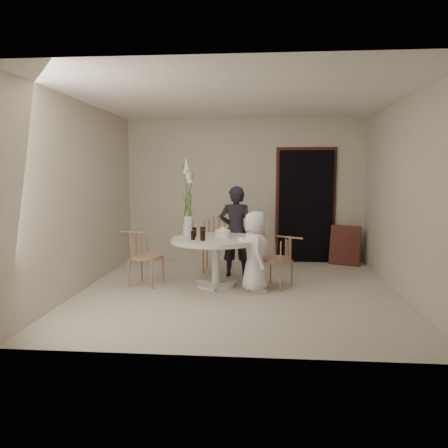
# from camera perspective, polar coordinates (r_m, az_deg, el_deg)

# --- Properties ---
(ground) EXTENTS (4.50, 4.50, 0.00)m
(ground) POSITION_cam_1_polar(r_m,az_deg,el_deg) (6.34, 1.90, -8.74)
(ground) COLOR beige
(ground) RESTS_ON ground
(room_shell) EXTENTS (4.50, 4.50, 4.50)m
(room_shell) POSITION_cam_1_polar(r_m,az_deg,el_deg) (6.11, 1.96, 6.07)
(room_shell) COLOR white
(room_shell) RESTS_ON ground
(doorway) EXTENTS (1.00, 0.10, 2.10)m
(doorway) POSITION_cam_1_polar(r_m,az_deg,el_deg) (8.36, 10.61, 2.24)
(doorway) COLOR black
(doorway) RESTS_ON ground
(door_trim) EXTENTS (1.12, 0.03, 2.22)m
(door_trim) POSITION_cam_1_polar(r_m,az_deg,el_deg) (8.39, 10.59, 2.67)
(door_trim) COLOR maroon
(door_trim) RESTS_ON ground
(table) EXTENTS (1.33, 1.33, 0.73)m
(table) POSITION_cam_1_polar(r_m,az_deg,el_deg) (6.47, -1.06, -2.82)
(table) COLOR silver
(table) RESTS_ON ground
(picture_frame) EXTENTS (0.57, 0.36, 0.73)m
(picture_frame) POSITION_cam_1_polar(r_m,az_deg,el_deg) (8.30, 15.51, -2.70)
(picture_frame) COLOR maroon
(picture_frame) RESTS_ON ground
(chair_far) EXTENTS (0.54, 0.58, 0.94)m
(chair_far) POSITION_cam_1_polar(r_m,az_deg,el_deg) (7.63, -0.74, -1.39)
(chair_far) COLOR tan
(chair_far) RESTS_ON ground
(chair_right) EXTENTS (0.59, 0.57, 0.79)m
(chair_right) POSITION_cam_1_polar(r_m,az_deg,el_deg) (6.41, 7.64, -3.96)
(chair_right) COLOR tan
(chair_right) RESTS_ON ground
(chair_left) EXTENTS (0.55, 0.52, 0.82)m
(chair_left) POSITION_cam_1_polar(r_m,az_deg,el_deg) (6.69, -11.01, -3.38)
(chair_left) COLOR tan
(chair_left) RESTS_ON ground
(girl) EXTENTS (0.56, 0.38, 1.48)m
(girl) POSITION_cam_1_polar(r_m,az_deg,el_deg) (7.08, 1.58, -0.98)
(girl) COLOR black
(girl) RESTS_ON ground
(boy) EXTENTS (0.45, 0.62, 1.15)m
(boy) POSITION_cam_1_polar(r_m,az_deg,el_deg) (6.20, 4.08, -3.63)
(boy) COLOR white
(boy) RESTS_ON ground
(birthday_cake) EXTENTS (0.23, 0.23, 0.16)m
(birthday_cake) POSITION_cam_1_polar(r_m,az_deg,el_deg) (6.49, -0.17, -1.28)
(birthday_cake) COLOR white
(birthday_cake) RESTS_ON table
(cola_tumbler_a) EXTENTS (0.07, 0.07, 0.13)m
(cola_tumbler_a) POSITION_cam_1_polar(r_m,az_deg,el_deg) (6.27, -4.07, -1.48)
(cola_tumbler_a) COLOR black
(cola_tumbler_a) RESTS_ON table
(cola_tumbler_b) EXTENTS (0.09, 0.09, 0.15)m
(cola_tumbler_b) POSITION_cam_1_polar(r_m,az_deg,el_deg) (6.18, -2.81, -1.49)
(cola_tumbler_b) COLOR black
(cola_tumbler_b) RESTS_ON table
(cola_tumbler_c) EXTENTS (0.08, 0.08, 0.14)m
(cola_tumbler_c) POSITION_cam_1_polar(r_m,az_deg,el_deg) (6.56, -3.91, -1.05)
(cola_tumbler_c) COLOR black
(cola_tumbler_c) RESTS_ON table
(cola_tumbler_d) EXTENTS (0.09, 0.09, 0.17)m
(cola_tumbler_d) POSITION_cam_1_polar(r_m,az_deg,el_deg) (6.46, -2.79, -1.08)
(cola_tumbler_d) COLOR black
(cola_tumbler_d) RESTS_ON table
(plate_stack) EXTENTS (0.24, 0.24, 0.05)m
(plate_stack) POSITION_cam_1_polar(r_m,az_deg,el_deg) (6.23, 2.82, -1.90)
(plate_stack) COLOR white
(plate_stack) RESTS_ON table
(flower_vase) EXTENTS (0.16, 0.16, 1.19)m
(flower_vase) POSITION_cam_1_polar(r_m,az_deg,el_deg) (6.65, -4.71, 2.70)
(flower_vase) COLOR silver
(flower_vase) RESTS_ON table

